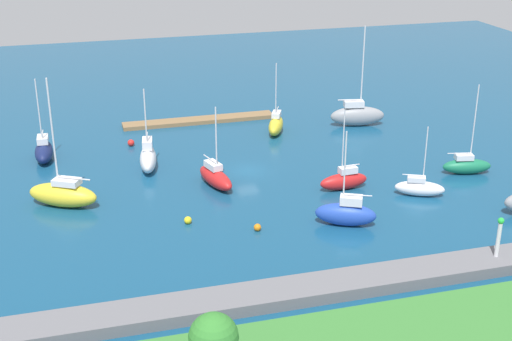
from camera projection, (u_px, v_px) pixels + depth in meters
name	position (u px, v px, depth m)	size (l,w,h in m)	color
water	(248.00, 171.00, 82.72)	(160.00, 160.00, 0.00)	navy
pier_dock	(199.00, 120.00, 99.52)	(21.38, 2.52, 0.54)	olive
breakwater	(333.00, 286.00, 58.08)	(69.20, 3.56, 1.03)	slate
harbor_beacon	(499.00, 234.00, 60.85)	(0.56, 0.56, 3.73)	silver
park_tree_east	(214.00, 337.00, 45.83)	(3.33, 3.33, 4.66)	brown
sailboat_red_lone_south	(344.00, 180.00, 77.42)	(5.68, 2.07, 9.17)	red
sailboat_white_off_beacon	(419.00, 188.00, 75.90)	(5.55, 3.94, 7.83)	white
sailboat_gray_center_basin	(357.00, 115.00, 97.72)	(7.81, 3.59, 13.86)	gray
sailboat_yellow_near_pier	(63.00, 194.00, 73.26)	(7.91, 6.07, 13.69)	yellow
sailboat_green_outer_mooring	(467.00, 165.00, 81.64)	(5.93, 2.99, 10.61)	#19724C
sailboat_blue_east_end	(346.00, 213.00, 69.17)	(6.32, 4.49, 9.73)	#2347B2
sailboat_navy_lone_north	(44.00, 151.00, 85.59)	(2.38, 6.31, 10.22)	#141E4C
sailboat_red_by_breakwater	(215.00, 177.00, 78.24)	(3.66, 6.92, 9.26)	red
sailboat_white_inner_mooring	(148.00, 157.00, 82.85)	(2.86, 6.85, 9.83)	white
sailboat_yellow_west_end	(276.00, 125.00, 94.74)	(4.06, 5.99, 9.72)	yellow
mooring_buoy_orange	(257.00, 227.00, 68.32)	(0.72, 0.72, 0.72)	orange
mooring_buoy_red	(131.00, 143.00, 90.43)	(0.87, 0.87, 0.87)	red
mooring_buoy_yellow	(188.00, 220.00, 69.74)	(0.76, 0.76, 0.76)	yellow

